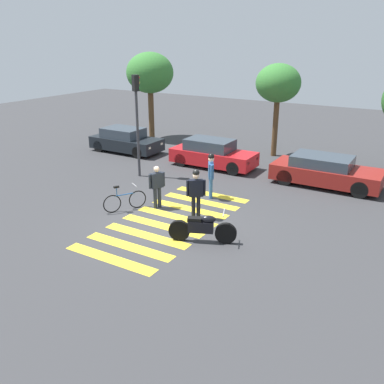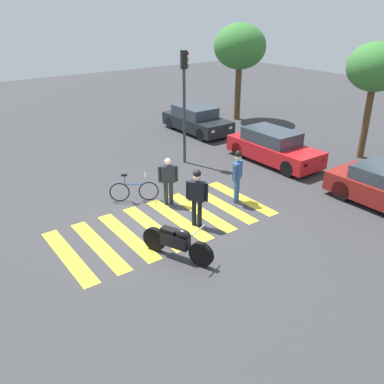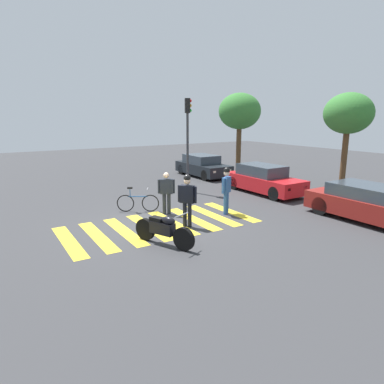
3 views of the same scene
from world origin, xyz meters
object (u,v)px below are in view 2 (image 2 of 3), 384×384
at_px(officer_on_foot, 197,194).
at_px(pedestrian_bystander, 237,172).
at_px(traffic_light_pole, 184,90).
at_px(car_black_suv, 197,120).
at_px(police_motorcycle, 177,242).
at_px(leaning_bicycle, 134,191).
at_px(officer_by_motorcycle, 168,178).
at_px(car_red_convertible, 273,147).

height_order(officer_on_foot, pedestrian_bystander, pedestrian_bystander).
relative_size(officer_on_foot, traffic_light_pole, 0.40).
height_order(officer_on_foot, traffic_light_pole, traffic_light_pole).
bearing_deg(car_black_suv, police_motorcycle, -39.16).
relative_size(leaning_bicycle, officer_on_foot, 0.80).
xyz_separation_m(officer_by_motorcycle, car_black_suv, (-6.42, 5.96, -0.29)).
bearing_deg(pedestrian_bystander, officer_by_motorcycle, -121.70).
relative_size(leaning_bicycle, pedestrian_bystander, 0.80).
relative_size(officer_by_motorcycle, car_red_convertible, 0.39).
bearing_deg(car_red_convertible, leaning_bicycle, -90.87).
bearing_deg(leaning_bicycle, police_motorcycle, -11.64).
distance_m(police_motorcycle, pedestrian_bystander, 4.01).
height_order(leaning_bicycle, car_black_suv, car_black_suv).
distance_m(police_motorcycle, officer_on_foot, 1.95).
relative_size(police_motorcycle, traffic_light_pole, 0.45).
relative_size(pedestrian_bystander, car_black_suv, 0.45).
xyz_separation_m(police_motorcycle, leaning_bicycle, (-3.78, 0.78, -0.09)).
relative_size(police_motorcycle, pedestrian_bystander, 1.11).
relative_size(officer_by_motorcycle, traffic_light_pole, 0.36).
height_order(officer_on_foot, officer_by_motorcycle, officer_on_foot).
bearing_deg(car_red_convertible, car_black_suv, 179.07).
height_order(police_motorcycle, car_black_suv, car_black_suv).
bearing_deg(officer_on_foot, car_black_suv, 143.40).
relative_size(leaning_bicycle, car_red_convertible, 0.35).
bearing_deg(pedestrian_bystander, traffic_light_pole, 169.10).
bearing_deg(police_motorcycle, car_red_convertible, 116.20).
bearing_deg(officer_on_foot, car_red_convertible, 113.25).
height_order(officer_by_motorcycle, car_black_suv, officer_by_motorcycle).
bearing_deg(traffic_light_pole, leaning_bicycle, -59.88).
xyz_separation_m(police_motorcycle, officer_on_foot, (-1.11, 1.49, 0.61)).
relative_size(police_motorcycle, car_black_suv, 0.50).
bearing_deg(car_red_convertible, traffic_light_pole, -125.85).
relative_size(officer_on_foot, officer_by_motorcycle, 1.12).
bearing_deg(officer_by_motorcycle, leaning_bicycle, -137.05).
bearing_deg(car_black_suv, traffic_light_pole, -42.82).
bearing_deg(police_motorcycle, pedestrian_bystander, 114.72).
bearing_deg(officer_by_motorcycle, officer_on_foot, -4.08).
xyz_separation_m(pedestrian_bystander, car_black_suv, (-7.64, 3.97, -0.44)).
height_order(police_motorcycle, traffic_light_pole, traffic_light_pole).
height_order(car_black_suv, traffic_light_pole, traffic_light_pole).
height_order(officer_by_motorcycle, traffic_light_pole, traffic_light_pole).
height_order(police_motorcycle, officer_by_motorcycle, officer_by_motorcycle).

